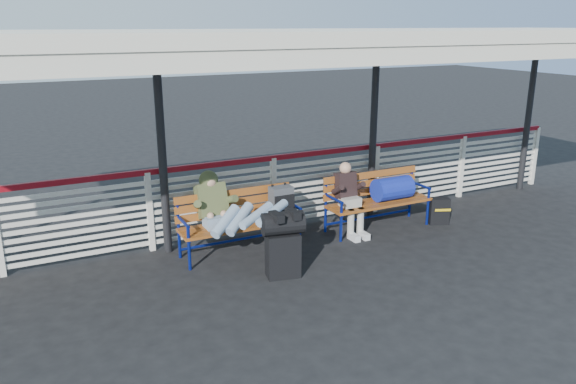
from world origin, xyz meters
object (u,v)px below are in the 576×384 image
luggage_stack (283,242)px  bench_left (252,212)px  bench_right (385,191)px  companion_person (349,198)px  traveler_man (238,213)px  suitcase_side (439,211)px

luggage_stack → bench_left: (0.01, 1.03, 0.11)m
bench_right → companion_person: 0.69m
luggage_stack → bench_right: 2.54m
luggage_stack → companion_person: bearing=41.6°
bench_right → luggage_stack: bearing=-157.7°
traveler_man → companion_person: bearing=7.9°
traveler_man → companion_person: size_ratio=1.43×
bench_right → traveler_man: 2.71m
companion_person → suitcase_side: (1.60, -0.30, -0.37)m
bench_right → suitcase_side: bearing=-18.2°
suitcase_side → companion_person: bearing=-168.9°
bench_left → suitcase_side: bearing=-6.5°
luggage_stack → traveler_man: 0.81m
bench_right → suitcase_side: size_ratio=4.01×
traveler_man → bench_left: bearing=44.2°
bench_right → companion_person: (-0.69, 0.00, -0.02)m
bench_right → companion_person: bearing=179.9°
luggage_stack → bench_right: bearing=33.7°
luggage_stack → traveler_man: traveler_man is taller
bench_left → luggage_stack: bearing=-90.5°
bench_right → suitcase_side: bench_right is taller
luggage_stack → bench_left: bearing=100.9°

